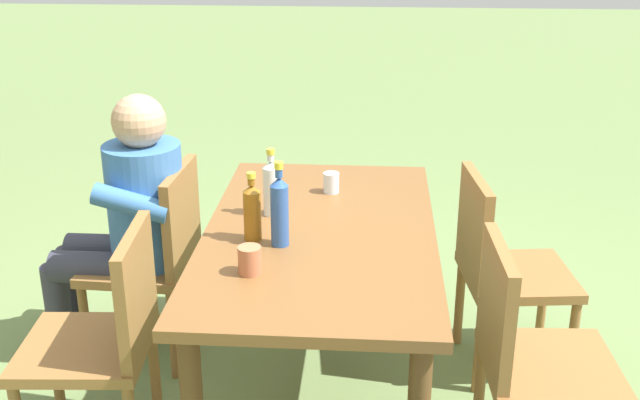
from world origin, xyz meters
name	(u,v)px	position (x,y,z in m)	size (l,w,h in m)	color
dining_table	(320,255)	(0.00, 0.00, 0.66)	(1.50, 0.85, 0.76)	brown
chair_far_right	(157,252)	(0.33, 0.72, 0.49)	(0.46, 0.46, 0.87)	olive
chair_near_left	(528,351)	(-0.34, -0.72, 0.49)	(0.46, 0.46, 0.87)	olive
chair_far_left	(106,334)	(-0.33, 0.73, 0.49)	(0.47, 0.47, 0.87)	olive
chair_near_right	(500,264)	(0.33, -0.73, 0.49)	(0.49, 0.49, 0.87)	olive
person_in_white_shirt	(129,215)	(0.34, 0.83, 0.66)	(0.47, 0.61, 1.18)	#3D70B2
bottle_amber	(252,211)	(-0.10, 0.23, 0.87)	(0.06, 0.06, 0.25)	#996019
bottle_clear	(271,187)	(0.14, 0.20, 0.88)	(0.06, 0.06, 0.27)	white
bottle_blue	(280,210)	(-0.14, 0.13, 0.89)	(0.06, 0.06, 0.31)	#2D56A3
cup_terracotta	(250,260)	(-0.37, 0.20, 0.81)	(0.08, 0.08, 0.09)	#BC6B47
cup_glass	(331,183)	(0.40, -0.02, 0.80)	(0.07, 0.07, 0.09)	silver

